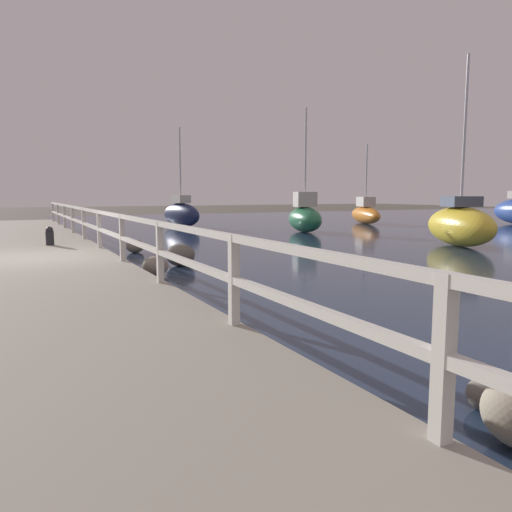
{
  "coord_description": "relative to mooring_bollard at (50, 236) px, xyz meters",
  "views": [
    {
      "loc": [
        -0.65,
        -12.29,
        1.76
      ],
      "look_at": [
        4.34,
        -2.29,
        0.37
      ],
      "focal_mm": 35.0,
      "sensor_mm": 36.0,
      "label": 1
    }
  ],
  "objects": [
    {
      "name": "railing",
      "position": [
        1.14,
        -2.77,
        0.42
      ],
      "size": [
        0.1,
        32.5,
        1.0
      ],
      "color": "silver",
      "rests_on": "dock_walkway"
    },
    {
      "name": "sailboat_green",
      "position": [
        11.29,
        4.59,
        0.11
      ],
      "size": [
        2.16,
        3.57,
        5.63
      ],
      "rotation": [
        0.0,
        0.0,
        -0.28
      ],
      "color": "#236B42",
      "rests_on": "water_surface"
    },
    {
      "name": "sailboat_navy",
      "position": [
        7.29,
        10.6,
        0.12
      ],
      "size": [
        1.41,
        3.97,
        5.21
      ],
      "rotation": [
        0.0,
        0.0,
        0.13
      ],
      "color": "#192347",
      "rests_on": "water_surface"
    },
    {
      "name": "boulder_downstream",
      "position": [
        2.39,
        -12.44,
        -0.45
      ],
      "size": [
        0.39,
        0.35,
        0.29
      ],
      "color": "#666056",
      "rests_on": "ground"
    },
    {
      "name": "ground_plane",
      "position": [
        -0.39,
        -2.77,
        -0.59
      ],
      "size": [
        120.0,
        120.0,
        0.0
      ],
      "primitive_type": "plane",
      "color": "#4C473D"
    },
    {
      "name": "boulder_upstream",
      "position": [
        1.78,
        -4.53,
        -0.38
      ],
      "size": [
        0.57,
        0.51,
        0.43
      ],
      "color": "gray",
      "rests_on": "ground"
    },
    {
      "name": "sailboat_orange",
      "position": [
        18.09,
        8.67,
        0.02
      ],
      "size": [
        2.92,
        4.99,
        4.66
      ],
      "rotation": [
        0.0,
        0.0,
        -0.41
      ],
      "color": "orange",
      "rests_on": "water_surface"
    },
    {
      "name": "dock_walkway",
      "position": [
        -0.39,
        -2.77,
        -0.43
      ],
      "size": [
        3.27,
        36.0,
        0.33
      ],
      "color": "gray",
      "rests_on": "ground"
    },
    {
      "name": "boulder_mid_strip",
      "position": [
        2.72,
        -3.34,
        -0.32
      ],
      "size": [
        0.73,
        0.65,
        0.54
      ],
      "color": "#666056",
      "rests_on": "ground"
    },
    {
      "name": "mooring_bollard",
      "position": [
        0.0,
        0.0,
        0.0
      ],
      "size": [
        0.22,
        0.22,
        0.53
      ],
      "color": "black",
      "rests_on": "dock_walkway"
    },
    {
      "name": "sailboat_yellow",
      "position": [
        12.67,
        -3.07,
        0.14
      ],
      "size": [
        2.69,
        4.05,
        6.27
      ],
      "rotation": [
        0.0,
        0.0,
        -0.36
      ],
      "color": "gold",
      "rests_on": "water_surface"
    },
    {
      "name": "boulder_far_strip",
      "position": [
        2.36,
        -0.09,
        -0.39
      ],
      "size": [
        0.55,
        0.49,
        0.41
      ],
      "color": "slate",
      "rests_on": "ground"
    }
  ]
}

